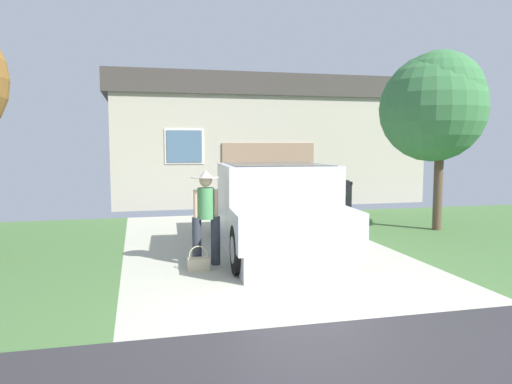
{
  "coord_description": "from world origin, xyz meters",
  "views": [
    {
      "loc": [
        -2.31,
        -5.22,
        2.1
      ],
      "look_at": [
        -0.2,
        3.44,
        1.22
      ],
      "focal_mm": 34.3,
      "sensor_mm": 36.0,
      "label": 1
    }
  ],
  "objects_px": {
    "handbag": "(199,263)",
    "house_with_garage": "(259,140)",
    "front_yard_tree": "(435,105)",
    "wheeled_trash_bin": "(337,197)",
    "person_with_hat": "(206,213)",
    "pickup_truck": "(274,213)"
  },
  "relations": [
    {
      "from": "person_with_hat",
      "to": "wheeled_trash_bin",
      "type": "bearing_deg",
      "value": 47.4
    },
    {
      "from": "house_with_garage",
      "to": "handbag",
      "type": "bearing_deg",
      "value": -109.33
    },
    {
      "from": "pickup_truck",
      "to": "person_with_hat",
      "type": "distance_m",
      "value": 1.61
    },
    {
      "from": "handbag",
      "to": "wheeled_trash_bin",
      "type": "xyz_separation_m",
      "value": [
        4.64,
        5.04,
        0.44
      ]
    },
    {
      "from": "handbag",
      "to": "house_with_garage",
      "type": "xyz_separation_m",
      "value": [
        3.63,
        10.34,
        2.1
      ]
    },
    {
      "from": "front_yard_tree",
      "to": "person_with_hat",
      "type": "bearing_deg",
      "value": -159.26
    },
    {
      "from": "handbag",
      "to": "house_with_garage",
      "type": "relative_size",
      "value": 0.04
    },
    {
      "from": "person_with_hat",
      "to": "house_with_garage",
      "type": "height_order",
      "value": "house_with_garage"
    },
    {
      "from": "front_yard_tree",
      "to": "wheeled_trash_bin",
      "type": "height_order",
      "value": "front_yard_tree"
    },
    {
      "from": "house_with_garage",
      "to": "wheeled_trash_bin",
      "type": "bearing_deg",
      "value": -79.2
    },
    {
      "from": "person_with_hat",
      "to": "front_yard_tree",
      "type": "height_order",
      "value": "front_yard_tree"
    },
    {
      "from": "pickup_truck",
      "to": "front_yard_tree",
      "type": "bearing_deg",
      "value": -157.86
    },
    {
      "from": "pickup_truck",
      "to": "handbag",
      "type": "height_order",
      "value": "pickup_truck"
    },
    {
      "from": "person_with_hat",
      "to": "house_with_garage",
      "type": "bearing_deg",
      "value": 71.7
    },
    {
      "from": "handbag",
      "to": "person_with_hat",
      "type": "bearing_deg",
      "value": 59.52
    },
    {
      "from": "person_with_hat",
      "to": "handbag",
      "type": "distance_m",
      "value": 0.87
    },
    {
      "from": "pickup_truck",
      "to": "handbag",
      "type": "bearing_deg",
      "value": 36.1
    },
    {
      "from": "house_with_garage",
      "to": "front_yard_tree",
      "type": "bearing_deg",
      "value": -73.03
    },
    {
      "from": "pickup_truck",
      "to": "front_yard_tree",
      "type": "distance_m",
      "value": 5.18
    },
    {
      "from": "pickup_truck",
      "to": "person_with_hat",
      "type": "bearing_deg",
      "value": 30.53
    },
    {
      "from": "pickup_truck",
      "to": "house_with_garage",
      "type": "height_order",
      "value": "house_with_garage"
    },
    {
      "from": "handbag",
      "to": "house_with_garage",
      "type": "distance_m",
      "value": 11.16
    }
  ]
}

